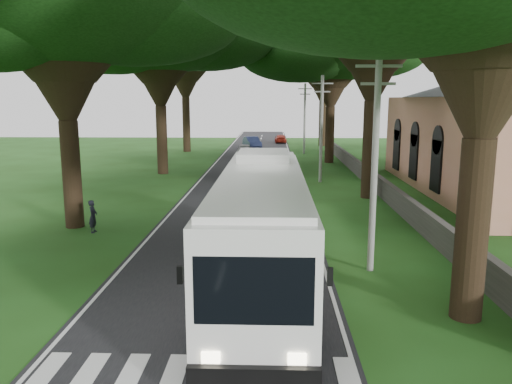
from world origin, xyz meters
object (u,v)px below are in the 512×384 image
Objects in this scene: distant_car_c at (281,139)px; pole_far at (305,117)px; pole_mid at (321,127)px; pedestrian at (93,216)px; pole_near at (375,159)px; distant_car_a at (245,150)px; coach_bus at (261,226)px; distant_car_b at (252,142)px.

pole_far is at bearing 98.76° from distant_car_c.
pedestrian is at bearing -129.01° from pole_mid.
pole_far is (0.00, 40.00, 0.00)m from pole_near.
pole_mid is at bearing 93.04° from distant_car_c.
distant_car_a is (-6.73, 36.98, -3.45)m from pole_near.
coach_bus is 8.52× the size of pedestrian.
pole_mid is 34.64m from distant_car_c.
pole_far is 5.11× the size of pedestrian.
pole_far reaches higher than pedestrian.
pole_near is at bearing -90.00° from pole_far.
pole_mid is (0.00, 20.00, 0.00)m from pole_near.
pole_near is 20.00m from pole_mid.
pole_near is at bearing -98.49° from distant_car_b.
pole_far reaches higher than coach_bus.
coach_bus is at bearing -103.52° from distant_car_b.
coach_bus is at bearing -95.50° from pole_far.
pole_near is at bearing 97.81° from distant_car_a.
pole_near reaches higher than distant_car_a.
pole_mid is at bearing 79.55° from coach_bus.
distant_car_a is (-2.72, 38.68, -1.39)m from coach_bus.
distant_car_a is at bearing -12.30° from pedestrian.
coach_bus reaches higher than distant_car_a.
distant_car_a is at bearing 111.63° from pole_mid.
coach_bus is 3.26× the size of distant_car_a.
pole_near is 0.60× the size of coach_bus.
coach_bus is 3.33× the size of distant_car_c.
distant_car_b is at bearing 97.77° from pole_near.
pole_far is 41.94m from coach_bus.
distant_car_c is at bearing 48.78° from distant_car_b.
pole_near is 5.11× the size of pedestrian.
distant_car_c is 50.34m from pedestrian.
pole_mid is 1.00× the size of pole_far.
distant_car_b is 1.12× the size of distant_car_c.
pole_near reaches higher than pedestrian.
pole_near reaches higher than coach_bus.
distant_car_a is at bearing -155.85° from pole_far.
distant_car_b is (-6.30, 26.20, -3.41)m from pole_mid.
pedestrian reaches higher than distant_car_a.
pole_mid reaches higher than pedestrian.
coach_bus is at bearing -157.06° from pole_near.
pole_far reaches higher than distant_car_b.
pole_near is 4.82m from coach_bus.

